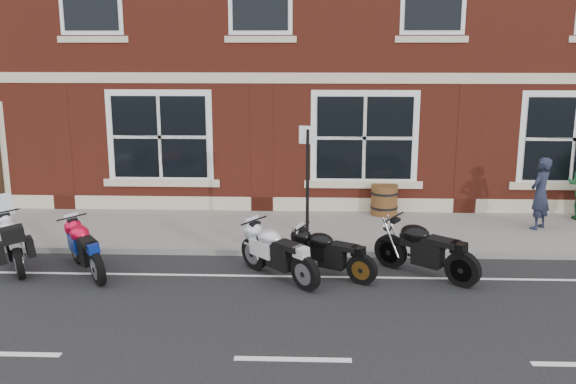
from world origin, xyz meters
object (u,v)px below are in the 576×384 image
Objects in this scene: moto_sport_silver at (279,250)px; pedestrian_left at (540,193)px; moto_touring_silver at (15,239)px; moto_sport_black at (329,252)px; moto_naked_black at (424,247)px; parking_sign at (308,179)px; barrel_planter at (384,200)px; moto_sport_red at (87,246)px.

moto_sport_silver is 6.48m from pedestrian_left.
moto_touring_silver is 6.02m from moto_sport_black.
moto_naked_black is 0.70× the size of parking_sign.
parking_sign is at bearing -124.24° from barrel_planter.
moto_sport_silver is 0.98× the size of pedestrian_left.
moto_sport_red is 4.50m from moto_sport_black.
pedestrian_left is (9.28, 2.90, 0.42)m from moto_sport_red.
moto_touring_silver reaches higher than moto_sport_black.
pedestrian_left reaches higher than moto_sport_silver.
moto_naked_black is at bearing -34.09° from moto_sport_red.
moto_sport_silver is at bearing 134.93° from moto_naked_black.
moto_sport_black is at bearing 133.58° from moto_naked_black.
parking_sign reaches higher than moto_sport_silver.
moto_touring_silver is 1.03× the size of moto_naked_black.
barrel_planter is 0.30× the size of parking_sign.
moto_sport_silver is (5.09, -0.48, -0.00)m from moto_touring_silver.
moto_sport_black is (4.50, -0.05, -0.04)m from moto_sport_red.
moto_sport_silver reaches higher than moto_sport_black.
moto_sport_red is at bearing 133.98° from moto_sport_silver.
moto_touring_silver is at bearing -153.62° from barrel_planter.
pedestrian_left is (10.78, 2.59, 0.40)m from moto_touring_silver.
parking_sign is (-2.16, 1.22, 1.01)m from moto_naked_black.
barrel_planter is at bearing 10.71° from moto_sport_black.
moto_sport_black is at bearing -34.06° from moto_touring_silver.
moto_touring_silver is at bearing 128.14° from moto_naked_black.
moto_naked_black is at bearing -38.31° from moto_sport_silver.
barrel_planter is 3.46m from parking_sign.
moto_sport_silver reaches higher than barrel_planter.
moto_touring_silver is 2.41× the size of barrel_planter.
moto_sport_silver is 0.92× the size of moto_naked_black.
pedestrian_left is at bearing -17.15° from moto_touring_silver.
moto_touring_silver reaches higher than moto_sport_red.
moto_touring_silver is at bearing -31.32° from pedestrian_left.
moto_naked_black reaches higher than moto_sport_red.
moto_sport_black is at bearing -58.93° from parking_sign.
pedestrian_left is at bearing -6.89° from moto_naked_black.
moto_sport_red is 2.31× the size of barrel_planter.
moto_touring_silver is 8.31m from barrel_planter.
moto_sport_silver is 0.64× the size of parking_sign.
moto_sport_black is at bearing -35.78° from moto_sport_silver.
moto_naked_black is at bearing -1.69° from pedestrian_left.
pedestrian_left is (4.77, 2.95, 0.46)m from moto_sport_black.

